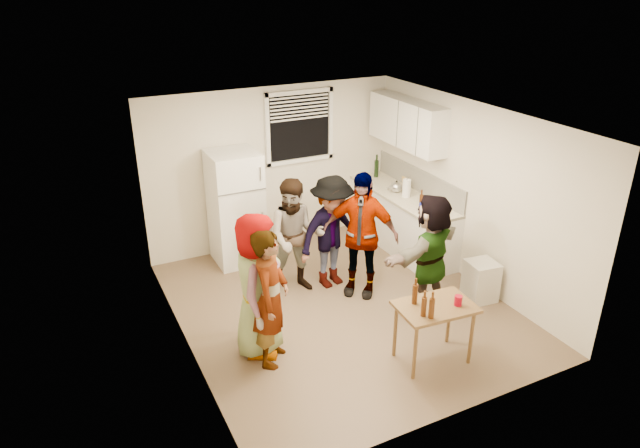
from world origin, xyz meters
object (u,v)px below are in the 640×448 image
guest_back_left (297,289)px  guest_back_right (331,283)px  guest_black (359,291)px  beer_bottle_counter (421,208)px  serving_table (430,359)px  beer_bottle_table (423,316)px  red_cup (458,305)px  trash_bin (481,282)px  guest_orange (426,305)px  guest_grey (261,349)px  guest_stripe (273,359)px  kettle (396,192)px  refrigerator (236,208)px  wine_bottle (376,177)px  blue_cup (422,211)px

guest_back_left → guest_back_right: size_ratio=1.00×
guest_back_right → guest_black: guest_back_right is taller
beer_bottle_counter → serving_table: bearing=-121.3°
beer_bottle_table → red_cup: (0.46, 0.00, 0.00)m
trash_bin → guest_orange: (-0.74, 0.17, -0.25)m
beer_bottle_table → guest_back_right: (0.02, 2.13, -0.71)m
serving_table → guest_back_left: (-0.72, 2.11, 0.00)m
serving_table → beer_bottle_table: (-0.24, -0.11, 0.71)m
trash_bin → guest_orange: bearing=166.9°
trash_bin → guest_black: trash_bin is taller
beer_bottle_counter → guest_grey: (-2.87, -0.94, -0.90)m
guest_back_right → guest_black: size_ratio=0.92×
guest_stripe → kettle: bearing=-20.8°
red_cup → beer_bottle_table: bearing=-179.7°
kettle → guest_orange: (-0.63, -1.75, -0.90)m
refrigerator → beer_bottle_table: refrigerator is taller
serving_table → beer_bottle_counter: bearing=58.7°
beer_bottle_table → guest_back_right: size_ratio=0.14×
refrigerator → guest_grey: bearing=-102.9°
wine_bottle → guest_grey: (-3.02, -2.41, -0.90)m
blue_cup → guest_back_left: bearing=173.9°
blue_cup → serving_table: blue_cup is taller
blue_cup → guest_black: blue_cup is taller
trash_bin → guest_back_right: trash_bin is taller
guest_back_right → kettle: bearing=14.4°
wine_bottle → blue_cup: bearing=-96.7°
kettle → red_cup: (-1.04, -2.80, -0.19)m
blue_cup → guest_back_right: 1.66m
guest_back_right → guest_black: (0.24, -0.36, 0.00)m
trash_bin → beer_bottle_table: beer_bottle_table is taller
beer_bottle_counter → guest_back_left: size_ratio=0.13×
guest_black → serving_table: bearing=-47.4°
blue_cup → guest_orange: size_ratio=0.07×
serving_table → red_cup: 0.75m
refrigerator → guest_black: bearing=-54.8°
wine_bottle → beer_bottle_counter: 1.47m
red_cup → guest_orange: size_ratio=0.07×
kettle → guest_black: size_ratio=0.14×
trash_bin → guest_back_left: trash_bin is taller
refrigerator → guest_back_left: bearing=-70.6°
beer_bottle_counter → trash_bin: bearing=-82.3°
red_cup → guest_back_left: bearing=113.0°
guest_stripe → guest_black: guest_black is taller
guest_orange → refrigerator: bearing=-73.9°
beer_bottle_table → guest_back_right: 2.24m
serving_table → trash_bin: bearing=29.6°
guest_back_left → trash_bin: bearing=-9.8°
guest_grey → guest_stripe: 0.25m
refrigerator → beer_bottle_table: size_ratio=7.69×
beer_bottle_counter → guest_back_left: (-1.93, 0.12, -0.90)m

